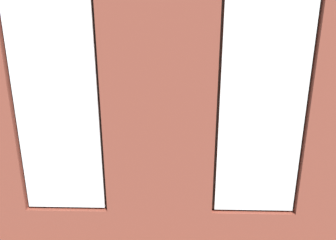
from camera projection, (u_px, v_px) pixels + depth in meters
name	position (u px, v px, depth m)	size (l,w,h in m)	color
ground_plane	(167.00, 165.00, 6.32)	(6.47, 6.17, 0.10)	brown
brick_wall_with_windows	(159.00, 134.00, 3.24)	(5.87, 0.30, 3.28)	brown
white_wall_right	(1.00, 80.00, 5.69)	(0.10, 5.17, 3.28)	silver
couch_by_window	(167.00, 208.00, 4.25)	(1.83, 0.87, 0.80)	black
couch_left	(300.00, 165.00, 5.46)	(0.93, 2.05, 0.80)	black
coffee_table	(172.00, 143.00, 6.29)	(1.50, 0.84, 0.43)	#A87547
cup_ceramic	(172.00, 138.00, 6.26)	(0.07, 0.07, 0.08)	#33567F
candle_jar	(162.00, 136.00, 6.36)	(0.08, 0.08, 0.11)	#B7333D
table_plant_small	(178.00, 138.00, 6.12)	(0.11, 0.11, 0.18)	#9E5638
remote_black	(148.00, 142.00, 6.16)	(0.05, 0.17, 0.02)	black
remote_silver	(193.00, 137.00, 6.40)	(0.05, 0.17, 0.02)	#B2B2B7
media_console	(25.00, 156.00, 5.97)	(1.20, 0.42, 0.52)	black
tv_flatscreen	(21.00, 123.00, 5.78)	(1.17, 0.20, 0.76)	black
potted_plant_mid_room_small	(198.00, 127.00, 7.13)	(0.37, 0.37, 0.59)	brown
potted_plant_foreground_right	(78.00, 107.00, 8.13)	(0.53, 0.53, 0.84)	beige
potted_plant_corner_near_left	(267.00, 103.00, 8.02)	(0.71, 0.71, 1.02)	gray
potted_plant_beside_window_right	(13.00, 183.00, 4.08)	(0.65, 0.65, 1.13)	brown
potted_plant_near_tv	(29.00, 173.00, 4.90)	(0.67, 0.71, 0.99)	beige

